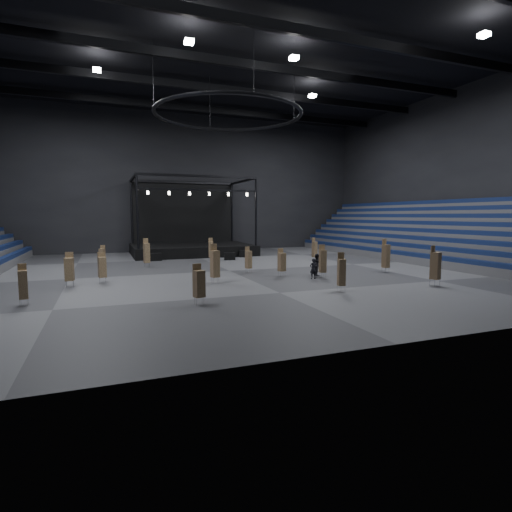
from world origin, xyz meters
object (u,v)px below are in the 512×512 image
object	(u,v)px
flight_case_mid	(230,256)
chair_stack_8	(102,267)
stage	(191,242)
chair_stack_13	(315,249)
chair_stack_4	(248,259)
chair_stack_2	(215,263)
chair_stack_3	(282,262)
chair_stack_5	(323,261)
chair_stack_0	(435,265)
chair_stack_12	(211,249)
flight_case_right	(244,254)
chair_stack_6	(199,283)
man_center	(313,269)
flight_case_left	(156,257)
crew_member	(317,265)
chair_stack_1	(23,284)
chair_stack_9	(69,269)
chair_stack_14	(102,255)
chair_stack_11	(341,272)
chair_stack_10	(386,256)
chair_stack_7	(147,252)

from	to	relation	value
flight_case_mid	chair_stack_8	distance (m)	16.67
stage	chair_stack_13	bearing A→B (deg)	-47.96
stage	chair_stack_4	world-z (taller)	stage
chair_stack_2	chair_stack_3	distance (m)	5.83
chair_stack_2	chair_stack_5	size ratio (longest dim) A/B	1.09
chair_stack_0	chair_stack_2	xyz separation A→B (m)	(-13.54, 6.27, 0.00)
chair_stack_5	chair_stack_2	bearing A→B (deg)	-173.92
chair_stack_4	chair_stack_12	xyz separation A→B (m)	(-0.70, 9.66, 0.11)
chair_stack_4	flight_case_right	bearing A→B (deg)	56.75
chair_stack_6	man_center	distance (m)	11.37
flight_case_left	crew_member	distance (m)	18.46
stage	chair_stack_4	size ratio (longest dim) A/B	6.48
chair_stack_5	chair_stack_4	bearing A→B (deg)	143.61
chair_stack_6	chair_stack_8	world-z (taller)	chair_stack_6
stage	chair_stack_2	world-z (taller)	stage
chair_stack_1	flight_case_left	bearing A→B (deg)	54.62
chair_stack_0	crew_member	xyz separation A→B (m)	(-5.14, 6.83, -0.54)
chair_stack_2	chair_stack_1	bearing A→B (deg)	-176.56
chair_stack_3	chair_stack_13	size ratio (longest dim) A/B	0.90
chair_stack_9	chair_stack_14	bearing A→B (deg)	85.34
chair_stack_6	chair_stack_3	bearing A→B (deg)	26.15
chair_stack_1	chair_stack_5	bearing A→B (deg)	-1.55
chair_stack_0	chair_stack_13	xyz separation A→B (m)	(-0.04, 16.35, -0.18)
chair_stack_2	chair_stack_4	size ratio (longest dim) A/B	1.28
chair_stack_3	man_center	world-z (taller)	chair_stack_3
chair_stack_0	chair_stack_6	world-z (taller)	chair_stack_0
chair_stack_1	chair_stack_4	distance (m)	16.78
chair_stack_11	crew_member	xyz separation A→B (m)	(1.79, 6.21, -0.37)
chair_stack_12	chair_stack_6	bearing A→B (deg)	-98.02
chair_stack_11	chair_stack_13	world-z (taller)	chair_stack_11
chair_stack_10	chair_stack_11	size ratio (longest dim) A/B	1.15
chair_stack_1	chair_stack_3	distance (m)	17.46
flight_case_right	chair_stack_7	xyz separation A→B (m)	(-11.25, -5.04, 0.96)
chair_stack_6	chair_stack_14	xyz separation A→B (m)	(-4.80, 18.57, -0.10)
chair_stack_1	chair_stack_11	bearing A→B (deg)	-17.76
chair_stack_3	chair_stack_14	xyz separation A→B (m)	(-13.06, 11.03, -0.09)
flight_case_mid	chair_stack_0	xyz separation A→B (m)	(8.26, -19.94, 1.02)
chair_stack_4	chair_stack_0	bearing A→B (deg)	-62.71
chair_stack_5	chair_stack_1	bearing A→B (deg)	-163.51
chair_stack_1	chair_stack_12	xyz separation A→B (m)	(14.45, 16.87, 0.08)
chair_stack_12	crew_member	size ratio (longest dim) A/B	1.38
chair_stack_9	chair_stack_11	bearing A→B (deg)	-19.14
chair_stack_1	chair_stack_14	bearing A→B (deg)	66.28
chair_stack_3	chair_stack_10	bearing A→B (deg)	-15.90
chair_stack_11	crew_member	world-z (taller)	chair_stack_11
chair_stack_8	chair_stack_14	distance (m)	9.49
chair_stack_4	chair_stack_14	world-z (taller)	chair_stack_4
chair_stack_3	chair_stack_11	world-z (taller)	chair_stack_11
stage	flight_case_mid	world-z (taller)	stage
chair_stack_7	man_center	bearing A→B (deg)	-60.18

